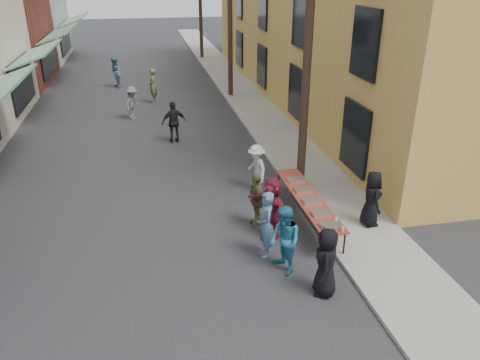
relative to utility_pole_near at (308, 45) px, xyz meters
name	(u,v)px	position (x,y,z in m)	size (l,w,h in m)	color
ground	(174,254)	(-4.30, -3.00, -4.50)	(120.00, 120.00, 0.00)	#28282B
sidewalk	(243,95)	(0.70, 12.00, -4.45)	(2.20, 60.00, 0.10)	gray
utility_pole_near	(308,45)	(0.00, 0.00, 0.00)	(0.26, 0.26, 9.00)	#2D2116
utility_pole_mid	(230,10)	(0.00, 12.00, 0.00)	(0.26, 0.26, 9.00)	#2D2116
serving_table	(308,199)	(-0.50, -2.11, -3.79)	(0.70, 4.00, 0.75)	maroon
catering_tray_sausage	(331,226)	(-0.50, -3.76, -3.71)	(0.50, 0.33, 0.08)	maroon
catering_tray_foil_b	(321,213)	(-0.50, -3.11, -3.71)	(0.50, 0.33, 0.08)	#B2B2B7
catering_tray_buns	(312,201)	(-0.50, -2.41, -3.71)	(0.50, 0.33, 0.08)	tan
catering_tray_foil_d	(303,190)	(-0.50, -1.71, -3.71)	(0.50, 0.33, 0.08)	#B2B2B7
catering_tray_buns_end	(296,180)	(-0.50, -1.01, -3.71)	(0.50, 0.33, 0.08)	tan
condiment_jar_a	(327,233)	(-0.72, -4.06, -3.71)	(0.07, 0.07, 0.08)	#A57F26
condiment_jar_b	(325,231)	(-0.72, -3.96, -3.71)	(0.07, 0.07, 0.08)	#A57F26
condiment_jar_c	(324,229)	(-0.72, -3.86, -3.71)	(0.07, 0.07, 0.08)	#A57F26
cup_stack	(343,229)	(-0.30, -4.01, -3.69)	(0.08, 0.08, 0.12)	tan
guest_front_a	(326,262)	(-1.19, -5.21, -3.70)	(0.78, 0.51, 1.59)	black
guest_front_b	(266,225)	(-2.08, -3.50, -3.65)	(0.62, 0.41, 1.71)	#466387
guest_front_c	(285,240)	(-1.82, -4.24, -3.67)	(0.81, 0.63, 1.67)	teal
guest_front_d	(256,168)	(-1.43, 0.11, -3.73)	(1.00, 0.57, 1.54)	silver
guest_front_e	(256,199)	(-1.93, -1.95, -3.74)	(0.89, 0.37, 1.53)	brown
guest_queue_back	(271,207)	(-1.70, -2.63, -3.66)	(1.56, 0.50, 1.68)	maroon
server	(372,199)	(1.05, -2.77, -3.62)	(0.76, 0.50, 1.56)	black
passerby_left	(132,103)	(-5.24, 8.77, -3.73)	(1.00, 0.57, 1.54)	slate
passerby_mid	(174,122)	(-3.60, 5.23, -3.65)	(0.99, 0.41, 1.69)	black
passerby_right	(153,86)	(-4.20, 11.56, -3.62)	(0.64, 0.42, 1.76)	olive
passerby_far	(115,73)	(-6.25, 15.42, -3.62)	(0.85, 0.66, 1.76)	#4C7394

